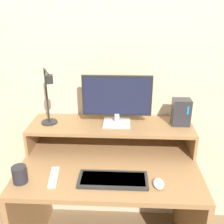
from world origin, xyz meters
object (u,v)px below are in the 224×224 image
at_px(desk_lamp, 49,101).
at_px(mug, 20,175).
at_px(remote_control, 54,177).
at_px(keyboard, 113,180).
at_px(mouse, 159,183).
at_px(router_dock, 181,112).
at_px(monitor, 117,99).

distance_m(desk_lamp, mug, 0.48).
xyz_separation_m(remote_control, mug, (-0.18, -0.04, 0.04)).
bearing_deg(keyboard, mug, -176.40).
relative_size(desk_lamp, mouse, 4.01).
bearing_deg(mouse, mug, -179.72).
bearing_deg(remote_control, keyboard, -1.69).
xyz_separation_m(router_dock, remote_control, (-0.77, -0.40, -0.25)).
bearing_deg(mug, desk_lamp, 76.24).
relative_size(keyboard, remote_control, 2.10).
xyz_separation_m(keyboard, mouse, (0.25, -0.03, 0.00)).
xyz_separation_m(monitor, router_dock, (0.43, 0.01, -0.09)).
relative_size(monitor, router_dock, 2.55).
xyz_separation_m(router_dock, mug, (-0.95, -0.45, -0.21)).
bearing_deg(desk_lamp, monitor, 9.42).
bearing_deg(monitor, router_dock, 1.28).
bearing_deg(mug, keyboard, 3.60).
height_order(keyboard, mouse, mouse).
bearing_deg(monitor, desk_lamp, -170.58).
xyz_separation_m(keyboard, mug, (-0.52, -0.03, 0.04)).
height_order(router_dock, remote_control, router_dock).
height_order(mouse, mug, mug).
distance_m(monitor, desk_lamp, 0.44).
bearing_deg(keyboard, desk_lamp, 142.10).
bearing_deg(router_dock, monitor, -178.72).
relative_size(remote_control, mug, 1.89).
bearing_deg(mouse, monitor, 119.42).
height_order(monitor, remote_control, monitor).
distance_m(keyboard, remote_control, 0.34).
height_order(router_dock, mouse, router_dock).
bearing_deg(router_dock, keyboard, -136.31).
bearing_deg(mug, mouse, 0.28).
relative_size(router_dock, remote_control, 0.97).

